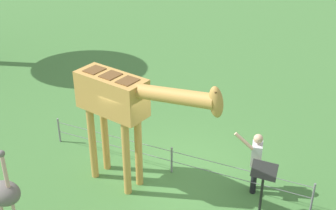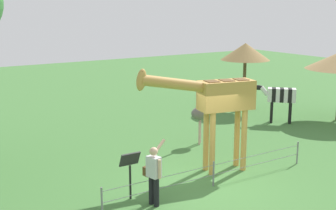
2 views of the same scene
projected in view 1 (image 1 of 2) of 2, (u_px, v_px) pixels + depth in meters
The scene contains 6 objects.
ground_plane at pixel (170, 174), 11.58m from camera, with size 60.00×60.00×0.00m, color #427538.
giraffe at pixel (122, 103), 10.13m from camera, with size 3.78×1.24×3.39m.
visitor at pixel (256, 159), 10.57m from camera, with size 0.68×0.57×1.67m.
ostrich at pixel (4, 194), 9.05m from camera, with size 0.70×0.56×2.25m.
info_sign at pixel (263, 177), 9.90m from camera, with size 0.56×0.21×1.32m.
wire_fence at pixel (172, 159), 11.45m from camera, with size 7.05×0.05×0.75m.
Camera 1 is at (3.86, -8.56, 7.00)m, focal length 48.20 mm.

